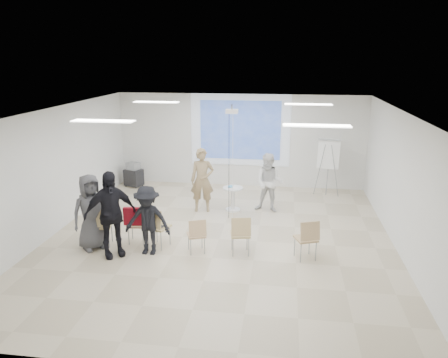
# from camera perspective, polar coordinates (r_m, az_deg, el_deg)

# --- Properties ---
(floor) EXTENTS (8.00, 9.00, 0.10)m
(floor) POSITION_cam_1_polar(r_m,az_deg,el_deg) (10.40, -0.63, -8.11)
(floor) COLOR beige
(floor) RESTS_ON ground
(ceiling) EXTENTS (8.00, 9.00, 0.10)m
(ceiling) POSITION_cam_1_polar(r_m,az_deg,el_deg) (9.57, -0.69, 9.10)
(ceiling) COLOR white
(ceiling) RESTS_ON wall_back
(wall_back) EXTENTS (8.00, 0.10, 3.00)m
(wall_back) POSITION_cam_1_polar(r_m,az_deg,el_deg) (14.27, 2.14, 5.06)
(wall_back) COLOR silver
(wall_back) RESTS_ON floor
(wall_left) EXTENTS (0.10, 9.00, 3.00)m
(wall_left) POSITION_cam_1_polar(r_m,az_deg,el_deg) (11.21, -21.58, 0.92)
(wall_left) COLOR silver
(wall_left) RESTS_ON floor
(wall_right) EXTENTS (0.10, 9.00, 3.00)m
(wall_right) POSITION_cam_1_polar(r_m,az_deg,el_deg) (10.10, 22.68, -0.76)
(wall_right) COLOR silver
(wall_right) RESTS_ON floor
(projection_halo) EXTENTS (3.20, 0.01, 2.30)m
(projection_halo) POSITION_cam_1_polar(r_m,az_deg,el_deg) (14.15, 2.13, 6.40)
(projection_halo) COLOR silver
(projection_halo) RESTS_ON wall_back
(projection_image) EXTENTS (2.60, 0.01, 1.90)m
(projection_image) POSITION_cam_1_polar(r_m,az_deg,el_deg) (14.13, 2.12, 6.39)
(projection_image) COLOR #3254AC
(projection_image) RESTS_ON wall_back
(pedestal_table) EXTENTS (0.57, 0.57, 0.69)m
(pedestal_table) POSITION_cam_1_polar(r_m,az_deg,el_deg) (12.10, 1.16, -2.41)
(pedestal_table) COLOR white
(pedestal_table) RESTS_ON floor
(player_left) EXTENTS (0.80, 0.60, 2.00)m
(player_left) POSITION_cam_1_polar(r_m,az_deg,el_deg) (11.92, -2.86, 0.40)
(player_left) COLOR #9B835F
(player_left) RESTS_ON floor
(player_right) EXTENTS (0.99, 0.85, 1.81)m
(player_right) POSITION_cam_1_polar(r_m,az_deg,el_deg) (11.96, 5.92, -0.10)
(player_right) COLOR white
(player_right) RESTS_ON floor
(controller_left) EXTENTS (0.06, 0.12, 0.04)m
(controller_left) POSITION_cam_1_polar(r_m,az_deg,el_deg) (12.04, -1.82, 2.14)
(controller_left) COLOR white
(controller_left) RESTS_ON player_left
(controller_right) EXTENTS (0.06, 0.13, 0.04)m
(controller_right) POSITION_cam_1_polar(r_m,az_deg,el_deg) (12.13, 5.17, 1.69)
(controller_right) COLOR white
(controller_right) RESTS_ON player_right
(chair_far_left) EXTENTS (0.53, 0.56, 0.95)m
(chair_far_left) POSITION_cam_1_polar(r_m,az_deg,el_deg) (10.18, -15.83, -5.56)
(chair_far_left) COLOR tan
(chair_far_left) RESTS_ON floor
(chair_left_mid) EXTENTS (0.45, 0.47, 0.87)m
(chair_left_mid) POSITION_cam_1_polar(r_m,az_deg,el_deg) (10.16, -11.41, -5.59)
(chair_left_mid) COLOR tan
(chair_left_mid) RESTS_ON floor
(chair_left_inner) EXTENTS (0.56, 0.59, 0.94)m
(chair_left_inner) POSITION_cam_1_polar(r_m,az_deg,el_deg) (9.85, -8.83, -5.90)
(chair_left_inner) COLOR #CFB778
(chair_left_inner) RESTS_ON floor
(chair_center) EXTENTS (0.50, 0.51, 0.80)m
(chair_center) POSITION_cam_1_polar(r_m,az_deg,el_deg) (9.51, -3.57, -7.06)
(chair_center) COLOR tan
(chair_center) RESTS_ON floor
(chair_right_inner) EXTENTS (0.49, 0.52, 0.89)m
(chair_right_inner) POSITION_cam_1_polar(r_m,az_deg,el_deg) (9.42, 2.18, -6.95)
(chair_right_inner) COLOR tan
(chair_right_inner) RESTS_ON floor
(chair_right_far) EXTENTS (0.56, 0.57, 0.90)m
(chair_right_far) POSITION_cam_1_polar(r_m,az_deg,el_deg) (9.35, 10.84, -7.39)
(chair_right_far) COLOR tan
(chair_right_far) RESTS_ON floor
(red_jacket) EXTENTS (0.43, 0.14, 0.41)m
(red_jacket) POSITION_cam_1_polar(r_m,az_deg,el_deg) (9.97, -11.78, -4.78)
(red_jacket) COLOR maroon
(red_jacket) RESTS_ON chair_left_mid
(laptop) EXTENTS (0.41, 0.34, 0.03)m
(laptop) POSITION_cam_1_polar(r_m,az_deg,el_deg) (9.95, -8.52, -5.98)
(laptop) COLOR black
(laptop) RESTS_ON chair_left_inner
(audience_left) EXTENTS (1.46, 1.36, 2.16)m
(audience_left) POSITION_cam_1_polar(r_m,az_deg,el_deg) (9.50, -14.69, -3.70)
(audience_left) COLOR black
(audience_left) RESTS_ON floor
(audience_mid) EXTENTS (1.14, 0.63, 1.74)m
(audience_mid) POSITION_cam_1_polar(r_m,az_deg,el_deg) (9.49, -9.98, -4.78)
(audience_mid) COLOR black
(audience_mid) RESTS_ON floor
(audience_outer) EXTENTS (1.10, 1.09, 1.91)m
(audience_outer) POSITION_cam_1_polar(r_m,az_deg,el_deg) (10.02, -17.02, -3.60)
(audience_outer) COLOR #505054
(audience_outer) RESTS_ON floor
(flipchart_easel) EXTENTS (0.76, 0.58, 1.77)m
(flipchart_easel) POSITION_cam_1_polar(r_m,az_deg,el_deg) (13.50, 13.50, 3.15)
(flipchart_easel) COLOR gray
(flipchart_easel) RESTS_ON floor
(av_cart) EXTENTS (0.65, 0.59, 0.80)m
(av_cart) POSITION_cam_1_polar(r_m,az_deg,el_deg) (14.67, -11.72, 0.48)
(av_cart) COLOR black
(av_cart) RESTS_ON floor
(ceiling_projector) EXTENTS (0.30, 0.25, 3.00)m
(ceiling_projector) POSITION_cam_1_polar(r_m,az_deg,el_deg) (11.07, 1.03, 8.14)
(ceiling_projector) COLOR white
(ceiling_projector) RESTS_ON ceiling
(fluor_panel_nw) EXTENTS (1.20, 0.30, 0.02)m
(fluor_panel_nw) POSITION_cam_1_polar(r_m,az_deg,el_deg) (11.97, -8.83, 9.90)
(fluor_panel_nw) COLOR white
(fluor_panel_nw) RESTS_ON ceiling
(fluor_panel_ne) EXTENTS (1.20, 0.30, 0.02)m
(fluor_panel_ne) POSITION_cam_1_polar(r_m,az_deg,el_deg) (11.47, 10.96, 9.55)
(fluor_panel_ne) COLOR white
(fluor_panel_ne) RESTS_ON ceiling
(fluor_panel_sw) EXTENTS (1.20, 0.30, 0.02)m
(fluor_panel_sw) POSITION_cam_1_polar(r_m,az_deg,el_deg) (8.70, -15.50, 7.32)
(fluor_panel_sw) COLOR white
(fluor_panel_sw) RESTS_ON ceiling
(fluor_panel_se) EXTENTS (1.20, 0.30, 0.02)m
(fluor_panel_se) POSITION_cam_1_polar(r_m,az_deg,el_deg) (8.00, 12.02, 6.84)
(fluor_panel_se) COLOR white
(fluor_panel_se) RESTS_ON ceiling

